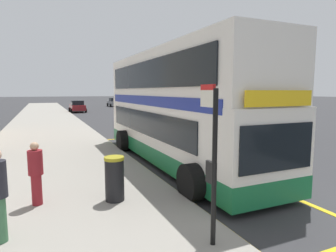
# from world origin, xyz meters

# --- Properties ---
(ground_plane) EXTENTS (260.00, 260.00, 0.00)m
(ground_plane) POSITION_xyz_m (0.00, 32.00, 0.00)
(ground_plane) COLOR #333335
(pavement_near) EXTENTS (6.00, 76.00, 0.14)m
(pavement_near) POSITION_xyz_m (-7.00, 32.00, 0.07)
(pavement_near) COLOR gray
(pavement_near) RESTS_ON ground
(double_decker_bus) EXTENTS (3.16, 10.97, 4.40)m
(double_decker_bus) POSITION_xyz_m (-2.46, 7.77, 2.06)
(double_decker_bus) COLOR white
(double_decker_bus) RESTS_ON ground
(bus_bay_markings) EXTENTS (2.89, 13.71, 0.01)m
(bus_bay_markings) POSITION_xyz_m (-2.55, 7.46, 0.01)
(bus_bay_markings) COLOR gold
(bus_bay_markings) RESTS_ON ground
(bus_stop_sign) EXTENTS (0.09, 0.51, 2.86)m
(bus_stop_sign) POSITION_xyz_m (-4.62, 1.65, 1.80)
(bus_stop_sign) COLOR black
(bus_stop_sign) RESTS_ON pavement_near
(parked_car_grey_across) EXTENTS (2.09, 4.20, 1.62)m
(parked_car_grey_across) POSITION_xyz_m (5.07, 50.54, 0.80)
(parked_car_grey_across) COLOR slate
(parked_car_grey_across) RESTS_ON ground
(parked_car_maroon_distant) EXTENTS (2.09, 4.20, 1.62)m
(parked_car_maroon_distant) POSITION_xyz_m (-2.87, 38.22, 0.80)
(parked_car_maroon_distant) COLOR maroon
(parked_car_maroon_distant) RESTS_ON ground
(parked_car_teal_far) EXTENTS (2.09, 4.20, 1.62)m
(parked_car_teal_far) POSITION_xyz_m (4.99, 19.48, 0.80)
(parked_car_teal_far) COLOR #196066
(parked_car_teal_far) RESTS_ON ground
(pedestrian_waiting_near_sign) EXTENTS (0.34, 0.34, 1.54)m
(pedestrian_waiting_near_sign) POSITION_xyz_m (-7.53, 4.84, 0.97)
(pedestrian_waiting_near_sign) COLOR maroon
(pedestrian_waiting_near_sign) RESTS_ON pavement_near
(litter_bin) EXTENTS (0.50, 0.50, 1.12)m
(litter_bin) POSITION_xyz_m (-5.74, 4.35, 0.70)
(litter_bin) COLOR black
(litter_bin) RESTS_ON pavement_near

